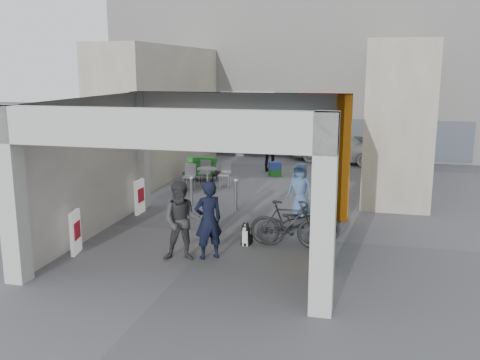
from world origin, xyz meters
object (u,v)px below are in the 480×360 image
(bicycle_front, at_px, (298,223))
(bicycle_rear, at_px, (288,224))
(cafe_set, at_px, (207,179))
(produce_stand, at_px, (201,171))
(man_back_turned, at_px, (182,221))
(man_crates, at_px, (271,148))
(man_with_dog, at_px, (208,220))
(man_elderly, at_px, (300,189))
(white_van, at_px, (339,147))
(border_collie, at_px, (246,236))

(bicycle_front, distance_m, bicycle_rear, 0.31)
(cafe_set, xyz_separation_m, bicycle_rear, (3.78, -5.66, 0.24))
(produce_stand, bearing_deg, bicycle_front, -52.96)
(man_back_turned, relative_size, bicycle_front, 0.89)
(cafe_set, distance_m, man_crates, 3.88)
(man_with_dog, height_order, man_elderly, man_with_dog)
(cafe_set, xyz_separation_m, produce_stand, (-0.58, 1.19, 0.02))
(man_with_dog, distance_m, white_van, 13.42)
(bicycle_rear, height_order, white_van, white_van)
(border_collie, bearing_deg, man_with_dog, -114.97)
(cafe_set, height_order, man_crates, man_crates)
(produce_stand, xyz_separation_m, white_van, (4.85, 5.20, 0.37))
(bicycle_front, bearing_deg, bicycle_rear, 117.71)
(man_with_dog, bearing_deg, bicycle_rear, 179.03)
(bicycle_rear, relative_size, white_van, 0.44)
(cafe_set, height_order, white_van, white_van)
(man_elderly, relative_size, man_crates, 0.79)
(man_back_turned, height_order, white_van, man_back_turned)
(cafe_set, bearing_deg, white_van, 56.26)
(man_elderly, xyz_separation_m, bicycle_rear, (0.09, -2.78, -0.22))
(man_elderly, bearing_deg, cafe_set, 160.08)
(produce_stand, distance_m, man_elderly, 5.92)
(bicycle_front, bearing_deg, man_elderly, -11.33)
(man_crates, xyz_separation_m, white_van, (2.60, 2.94, -0.26))
(produce_stand, distance_m, bicycle_rear, 8.12)
(man_back_turned, xyz_separation_m, bicycle_rear, (2.14, 1.46, -0.34))
(border_collie, relative_size, man_with_dog, 0.33)
(man_back_turned, height_order, bicycle_rear, man_back_turned)
(border_collie, xyz_separation_m, man_crates, (-1.12, 9.23, 0.74))
(border_collie, distance_m, man_elderly, 3.10)
(man_back_turned, bearing_deg, white_van, 66.24)
(man_with_dog, bearing_deg, man_back_turned, -13.28)
(man_elderly, bearing_deg, man_with_dog, -92.80)
(man_with_dog, bearing_deg, man_elderly, -148.79)
(bicycle_front, xyz_separation_m, white_van, (0.27, 11.82, 0.18))
(man_crates, bearing_deg, cafe_set, 71.02)
(produce_stand, relative_size, white_van, 0.31)
(white_van, bearing_deg, bicycle_rear, -167.29)
(produce_stand, xyz_separation_m, man_with_dog, (2.76, -8.06, 0.55))
(man_crates, xyz_separation_m, bicycle_rear, (2.11, -9.10, -0.42))
(man_elderly, xyz_separation_m, bicycle_front, (0.30, -2.56, -0.24))
(man_crates, distance_m, white_van, 3.93)
(bicycle_front, bearing_deg, man_back_turned, 107.37)
(cafe_set, distance_m, man_with_dog, 7.23)
(produce_stand, relative_size, bicycle_rear, 0.70)
(cafe_set, xyz_separation_m, white_van, (4.26, 6.38, 0.39))
(man_back_turned, distance_m, man_crates, 10.56)
(cafe_set, bearing_deg, bicycle_rear, -56.25)
(man_back_turned, bearing_deg, cafe_set, 90.22)
(cafe_set, relative_size, man_with_dog, 0.85)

